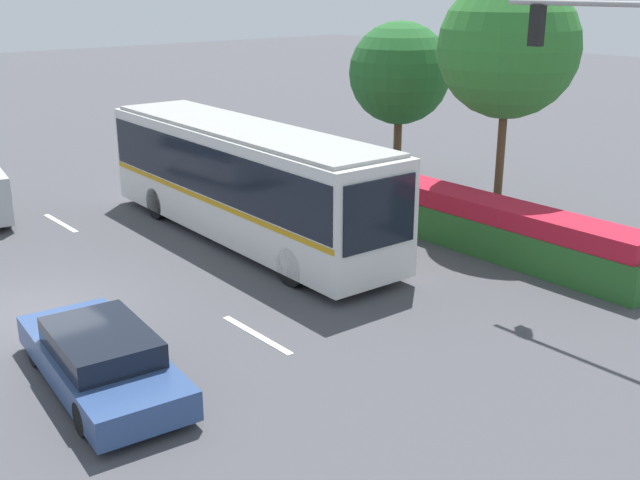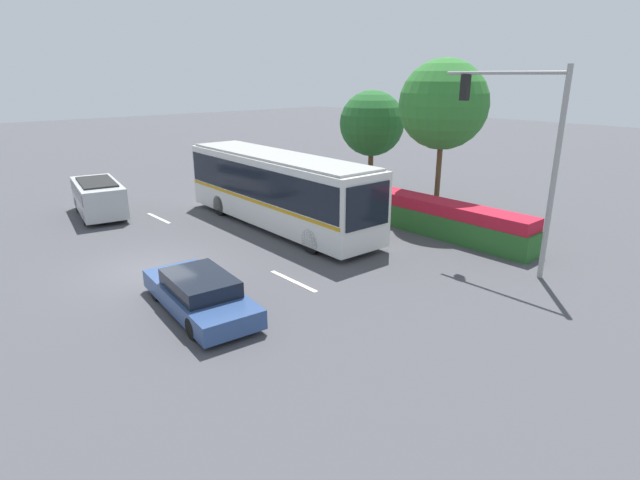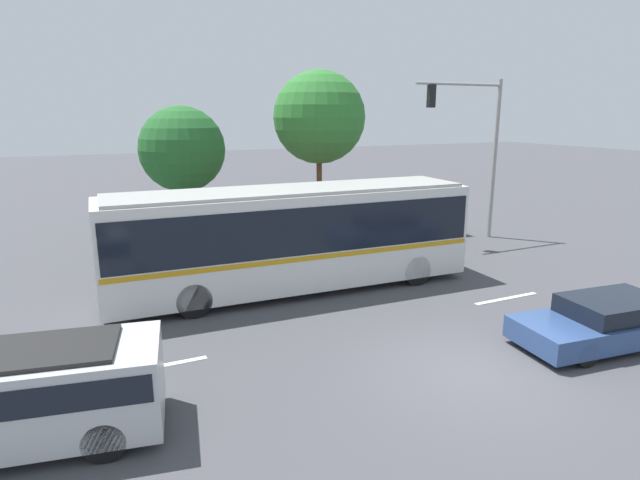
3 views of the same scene
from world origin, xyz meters
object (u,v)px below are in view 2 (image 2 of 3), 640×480
sedan_foreground (200,294)px  street_tree_left (372,124)px  suv_left_lane (98,196)px  street_tree_centre (443,105)px  traffic_light_pole (528,141)px  city_bus (277,186)px

sedan_foreground → street_tree_left: (-7.38, 15.14, 3.49)m
sedan_foreground → suv_left_lane: bearing=-0.7°
street_tree_centre → traffic_light_pole: bearing=-30.7°
suv_left_lane → traffic_light_pole: traffic_light_pole is taller
city_bus → traffic_light_pole: traffic_light_pole is taller
sedan_foreground → street_tree_left: street_tree_left is taller
suv_left_lane → street_tree_left: street_tree_left is taller
suv_left_lane → sedan_foreground: bearing=-176.5°
city_bus → street_tree_centre: size_ratio=1.58×
suv_left_lane → street_tree_centre: (11.29, 12.14, 4.35)m
city_bus → suv_left_lane: bearing=-140.7°
street_tree_centre → city_bus: bearing=-121.3°
street_tree_left → street_tree_centre: 6.13m
traffic_light_pole → street_tree_left: size_ratio=1.19×
city_bus → suv_left_lane: (-7.29, -5.57, -0.87)m
suv_left_lane → street_tree_centre: size_ratio=0.66×
sedan_foreground → street_tree_centre: 14.55m
city_bus → traffic_light_pole: (9.97, 3.03, 2.68)m
street_tree_centre → street_tree_left: bearing=165.5°
sedan_foreground → traffic_light_pole: traffic_light_pole is taller
suv_left_lane → traffic_light_pole: bearing=-143.4°
suv_left_lane → traffic_light_pole: (17.26, 8.60, 3.54)m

